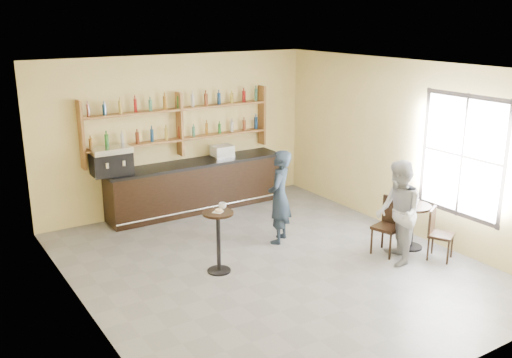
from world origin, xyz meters
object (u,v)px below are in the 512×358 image
pedestal_table (219,242)px  patron_second (398,213)px  man_main (279,197)px  pastry_case (222,152)px  chair_west (387,227)px  chair_south (441,235)px  bar_counter (196,186)px  espresso_machine (111,161)px  cafe_table (412,227)px

pedestal_table → patron_second: patron_second is taller
man_main → patron_second: size_ratio=0.98×
pastry_case → patron_second: bearing=-76.3°
patron_second → pedestal_table: bearing=-84.9°
man_main → chair_west: (1.23, -1.45, -0.36)m
pastry_case → chair_south: pastry_case is taller
bar_counter → espresso_machine: 1.93m
pastry_case → chair_south: (1.67, -4.46, -0.73)m
man_main → patron_second: patron_second is taller
pedestal_table → chair_south: 3.72m
espresso_machine → patron_second: 5.34m
man_main → chair_west: bearing=90.8°
pedestal_table → bar_counter: bearing=69.8°
pedestal_table → chair_south: (3.37, -1.58, -0.07)m
pedestal_table → man_main: size_ratio=0.60×
bar_counter → patron_second: patron_second is taller
chair_west → man_main: bearing=-154.1°
pastry_case → chair_south: size_ratio=0.50×
man_main → cafe_table: size_ratio=2.14×
cafe_table → chair_south: 0.60m
espresso_machine → patron_second: (3.35, -4.14, -0.44)m
cafe_table → espresso_machine: bearing=136.1°
espresso_machine → chair_west: espresso_machine is taller
pedestal_table → chair_west: size_ratio=1.03×
chair_south → espresso_machine: bearing=104.2°
bar_counter → pastry_case: bearing=0.0°
bar_counter → chair_west: bar_counter is taller
pedestal_table → chair_south: pedestal_table is taller
pastry_case → chair_west: size_ratio=0.45×
cafe_table → patron_second: patron_second is taller
chair_west → patron_second: (-0.12, -0.33, 0.38)m
man_main → patron_second: 2.10m
espresso_machine → patron_second: bearing=-47.9°
pastry_case → patron_second: patron_second is taller
cafe_table → chair_west: bearing=174.8°
pastry_case → espresso_machine: bearing=-179.2°
pastry_case → man_main: 2.39m
espresso_machine → cafe_table: espresso_machine is taller
chair_south → bar_counter: bearing=89.2°
bar_counter → cafe_table: 4.47m
pastry_case → man_main: (-0.17, -2.36, -0.33)m
chair_west → chair_south: chair_west is taller
pedestal_table → patron_second: size_ratio=0.58×
espresso_machine → pedestal_table: size_ratio=0.73×
chair_west → chair_south: (0.60, -0.65, -0.05)m
pastry_case → chair_west: (1.07, -3.81, -0.68)m
chair_south → patron_second: size_ratio=0.51×
cafe_table → patron_second: size_ratio=0.46×
cafe_table → chair_west: chair_west is taller
bar_counter → chair_west: bearing=-65.9°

